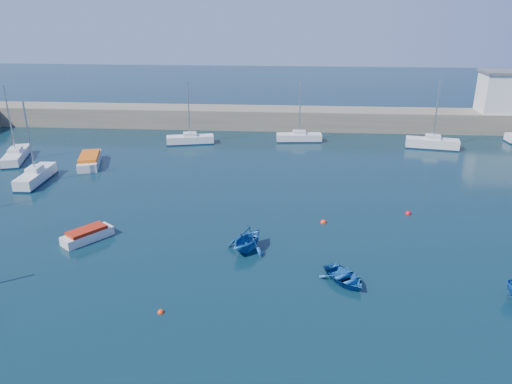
# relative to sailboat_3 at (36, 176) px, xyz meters

# --- Properties ---
(ground) EXTENTS (220.00, 220.00, 0.00)m
(ground) POSITION_rel_sailboat_3_xyz_m (23.77, -22.99, -0.62)
(ground) COLOR #0B2430
(ground) RESTS_ON ground
(back_wall) EXTENTS (96.00, 4.50, 2.60)m
(back_wall) POSITION_rel_sailboat_3_xyz_m (23.77, 23.01, 0.68)
(back_wall) COLOR #726957
(back_wall) RESTS_ON ground
(sailboat_3) EXTENTS (1.76, 5.91, 7.86)m
(sailboat_3) POSITION_rel_sailboat_3_xyz_m (0.00, 0.00, 0.00)
(sailboat_3) COLOR silver
(sailboat_3) RESTS_ON ground
(sailboat_4) EXTENTS (3.38, 6.52, 8.22)m
(sailboat_4) POSITION_rel_sailboat_3_xyz_m (-5.40, 6.44, -0.06)
(sailboat_4) COLOR silver
(sailboat_4) RESTS_ON ground
(sailboat_5) EXTENTS (5.82, 2.76, 7.44)m
(sailboat_5) POSITION_rel_sailboat_3_xyz_m (12.23, 14.28, -0.06)
(sailboat_5) COLOR silver
(sailboat_5) RESTS_ON ground
(sailboat_6) EXTENTS (5.59, 2.01, 7.26)m
(sailboat_6) POSITION_rel_sailboat_3_xyz_m (25.40, 16.26, -0.08)
(sailboat_6) COLOR silver
(sailboat_6) RESTS_ON ground
(sailboat_7) EXTENTS (6.16, 2.69, 8.01)m
(sailboat_7) POSITION_rel_sailboat_3_xyz_m (40.98, 14.39, 0.03)
(sailboat_7) COLOR silver
(sailboat_7) RESTS_ON ground
(motorboat_1) EXTENTS (3.32, 3.69, 0.91)m
(motorboat_1) POSITION_rel_sailboat_3_xyz_m (9.64, -11.59, -0.19)
(motorboat_1) COLOR silver
(motorboat_1) RESTS_ON ground
(motorboat_2) EXTENTS (3.31, 5.86, 1.14)m
(motorboat_2) POSITION_rel_sailboat_3_xyz_m (3.17, 5.50, -0.08)
(motorboat_2) COLOR silver
(motorboat_2) RESTS_ON ground
(dinghy_center) EXTENTS (3.80, 4.06, 0.68)m
(dinghy_center) POSITION_rel_sailboat_3_xyz_m (27.95, -16.12, -0.27)
(dinghy_center) COLOR #16519B
(dinghy_center) RESTS_ON ground
(dinghy_left) EXTENTS (4.13, 4.33, 1.78)m
(dinghy_left) POSITION_rel_sailboat_3_xyz_m (21.49, -12.35, 0.27)
(dinghy_left) COLOR #16519B
(dinghy_left) RESTS_ON ground
(buoy_0) EXTENTS (0.38, 0.38, 0.38)m
(buoy_0) POSITION_rel_sailboat_3_xyz_m (17.25, -20.12, -0.62)
(buoy_0) COLOR #F7300D
(buoy_0) RESTS_ON ground
(buoy_1) EXTENTS (0.51, 0.51, 0.51)m
(buoy_1) POSITION_rel_sailboat_3_xyz_m (34.19, -5.13, -0.62)
(buoy_1) COLOR #B90D16
(buoy_1) RESTS_ON ground
(buoy_3) EXTENTS (0.49, 0.49, 0.49)m
(buoy_3) POSITION_rel_sailboat_3_xyz_m (27.13, -7.33, -0.62)
(buoy_3) COLOR #F7300D
(buoy_3) RESTS_ON ground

